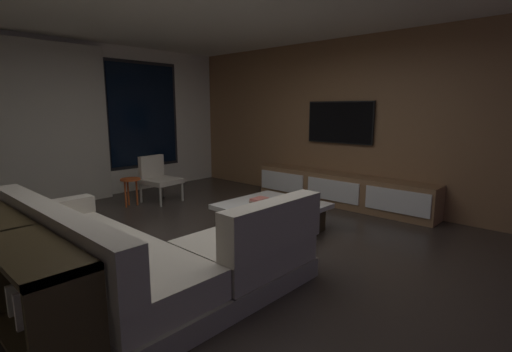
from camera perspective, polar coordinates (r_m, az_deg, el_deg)
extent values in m
plane|color=#332B26|center=(4.21, -6.07, -11.77)|extent=(9.20, 9.20, 0.00)
cube|color=silver|center=(7.09, -26.34, 7.42)|extent=(6.60, 0.12, 2.70)
cube|color=black|center=(7.60, -16.96, 8.92)|extent=(1.52, 0.02, 2.02)
cube|color=black|center=(7.58, -16.90, 8.92)|extent=(1.40, 0.03, 1.90)
cube|color=#BCB5A3|center=(6.74, -30.12, 6.58)|extent=(2.10, 0.12, 2.60)
cube|color=#8E6642|center=(6.34, 15.18, 7.91)|extent=(0.12, 7.80, 2.70)
cube|color=#A49C8C|center=(3.66, -22.62, -14.49)|extent=(0.90, 2.50, 0.18)
cube|color=beige|center=(3.58, -22.86, -11.43)|extent=(0.86, 2.42, 0.24)
cube|color=beige|center=(3.37, -28.70, -7.54)|extent=(0.20, 2.50, 0.40)
cube|color=beige|center=(4.55, -29.09, -4.58)|extent=(0.90, 0.20, 0.18)
cube|color=#A49C8C|center=(3.56, -1.85, -14.40)|extent=(1.10, 0.90, 0.18)
cube|color=beige|center=(3.48, -1.87, -11.26)|extent=(1.07, 0.86, 0.24)
cube|color=beige|center=(3.15, 2.67, -7.43)|extent=(1.10, 0.20, 0.40)
cube|color=beige|center=(3.92, -29.59, -5.83)|extent=(0.10, 0.36, 0.36)
cube|color=#B2A893|center=(3.15, -24.76, -9.18)|extent=(0.10, 0.36, 0.36)
cube|color=#3B2F1A|center=(4.89, 2.46, -6.69)|extent=(1.00, 1.00, 0.30)
cube|color=white|center=(4.84, 2.48, -4.65)|extent=(1.16, 1.16, 0.06)
cube|color=#5B86A9|center=(4.79, 0.75, -4.26)|extent=(0.26, 0.16, 0.02)
cube|color=#987462|center=(4.79, 0.67, -3.93)|extent=(0.22, 0.20, 0.03)
cube|color=#BE6155|center=(4.78, 0.55, -3.58)|extent=(0.22, 0.15, 0.03)
cylinder|color=#B2ADA0|center=(6.54, -11.22, -2.23)|extent=(0.04, 0.04, 0.36)
cylinder|color=#B2ADA0|center=(6.23, -14.43, -2.99)|extent=(0.04, 0.04, 0.36)
cylinder|color=#B2ADA0|center=(6.90, -14.07, -1.68)|extent=(0.04, 0.04, 0.36)
cylinder|color=#B2ADA0|center=(6.61, -17.23, -2.36)|extent=(0.04, 0.04, 0.36)
cube|color=beige|center=(6.53, -14.31, -0.76)|extent=(0.61, 0.62, 0.08)
cube|color=beige|center=(6.67, -15.73, 1.42)|extent=(0.49, 0.14, 0.38)
cylinder|color=#BF4C1E|center=(6.34, -19.37, -2.55)|extent=(0.03, 0.03, 0.46)
cylinder|color=#BF4C1E|center=(6.43, -17.81, -2.28)|extent=(0.03, 0.03, 0.46)
cylinder|color=#BF4C1E|center=(6.47, -19.01, -2.27)|extent=(0.03, 0.03, 0.46)
cylinder|color=#BF4C1E|center=(6.35, -18.70, -0.49)|extent=(0.32, 0.32, 0.02)
cube|color=#8E6642|center=(6.28, 12.71, -2.05)|extent=(0.44, 3.10, 0.52)
cube|color=white|center=(5.63, 20.75, -3.64)|extent=(0.02, 0.93, 0.33)
cube|color=white|center=(6.08, 11.61, -2.16)|extent=(0.02, 0.93, 0.33)
cube|color=white|center=(6.67, 3.93, -0.88)|extent=(0.02, 0.93, 0.33)
cube|color=#39281A|center=(5.91, 19.61, -4.58)|extent=(0.33, 0.68, 0.19)
cube|color=#7F516A|center=(5.82, 21.96, -5.11)|extent=(0.03, 0.04, 0.16)
cube|color=#B3BABD|center=(5.85, 21.16, -5.05)|extent=(0.03, 0.04, 0.15)
cube|color=#9BB64C|center=(5.88, 20.38, -4.81)|extent=(0.03, 0.04, 0.17)
cube|color=slate|center=(5.91, 19.61, -4.59)|extent=(0.03, 0.04, 0.19)
cube|color=#966573|center=(5.94, 18.84, -4.51)|extent=(0.03, 0.04, 0.18)
cube|color=beige|center=(5.98, 18.08, -4.46)|extent=(0.03, 0.04, 0.16)
cube|color=beige|center=(6.01, 17.33, -4.34)|extent=(0.03, 0.04, 0.16)
cube|color=black|center=(6.37, 12.72, 8.02)|extent=(0.04, 1.20, 0.69)
cube|color=black|center=(6.37, 12.70, 8.02)|extent=(0.05, 1.16, 0.65)
cube|color=#3B2F1A|center=(3.17, -33.78, -7.21)|extent=(0.40, 2.10, 0.04)
cube|color=#3B2F1A|center=(3.37, -32.75, -16.69)|extent=(0.38, 2.04, 0.03)
cube|color=#3B2F1A|center=(2.38, -26.53, -21.35)|extent=(0.40, 0.04, 0.74)
cube|color=#3B2F1A|center=(3.28, -33.15, -13.08)|extent=(0.38, 0.03, 0.74)
cube|color=silver|center=(2.59, -28.22, -20.98)|extent=(0.18, 0.04, 0.26)
cube|color=silver|center=(2.79, -29.70, -18.66)|extent=(0.18, 0.04, 0.27)
cube|color=silver|center=(3.00, -31.31, -16.90)|extent=(0.18, 0.04, 0.26)
cube|color=white|center=(3.21, -32.28, -15.46)|extent=(0.18, 0.04, 0.22)
cube|color=silver|center=(3.42, -33.41, -13.95)|extent=(0.18, 0.04, 0.23)
cube|color=white|center=(3.64, -34.30, -12.67)|extent=(0.18, 0.04, 0.22)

